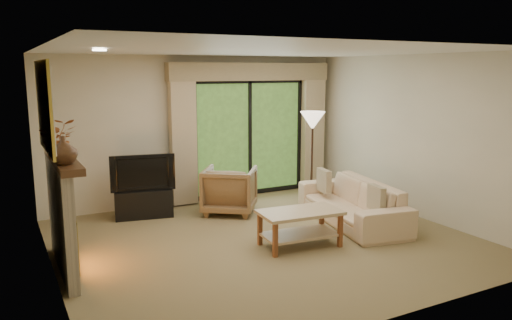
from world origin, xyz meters
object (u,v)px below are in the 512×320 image
media_console (144,203)px  armchair (230,190)px  sofa (352,202)px  coffee_table (300,228)px

media_console → armchair: bearing=-7.3°
sofa → coffee_table: (-1.30, -0.54, -0.08)m
armchair → sofa: 2.00m
coffee_table → media_console: bearing=127.5°
sofa → media_console: bearing=-112.8°
media_console → armchair: (1.33, -0.44, 0.16)m
media_console → sofa: sofa is taller
sofa → coffee_table: size_ratio=2.03×
media_console → sofa: (2.80, -1.81, 0.10)m
media_console → armchair: size_ratio=1.07×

